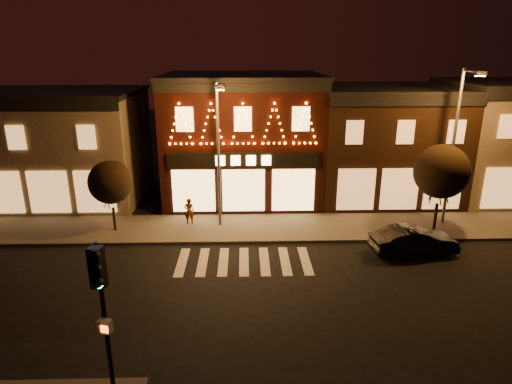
{
  "coord_description": "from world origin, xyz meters",
  "views": [
    {
      "loc": [
        0.05,
        -15.23,
        9.89
      ],
      "look_at": [
        0.59,
        4.0,
        3.55
      ],
      "focal_mm": 30.81,
      "sensor_mm": 36.0,
      "label": 1
    }
  ],
  "objects_px": {
    "dark_sedan": "(414,241)",
    "pedestrian": "(189,211)",
    "traffic_signal_near": "(101,296)",
    "streetlamp_mid": "(219,145)"
  },
  "relations": [
    {
      "from": "dark_sedan",
      "to": "pedestrian",
      "type": "xyz_separation_m",
      "value": [
        -11.64,
        3.91,
        0.22
      ]
    },
    {
      "from": "traffic_signal_near",
      "to": "streetlamp_mid",
      "type": "relative_size",
      "value": 0.62
    },
    {
      "from": "traffic_signal_near",
      "to": "pedestrian",
      "type": "height_order",
      "value": "traffic_signal_near"
    },
    {
      "from": "pedestrian",
      "to": "streetlamp_mid",
      "type": "bearing_deg",
      "value": 165.76
    },
    {
      "from": "streetlamp_mid",
      "to": "dark_sedan",
      "type": "relative_size",
      "value": 1.87
    },
    {
      "from": "dark_sedan",
      "to": "pedestrian",
      "type": "bearing_deg",
      "value": 65.23
    },
    {
      "from": "traffic_signal_near",
      "to": "dark_sedan",
      "type": "relative_size",
      "value": 1.16
    },
    {
      "from": "traffic_signal_near",
      "to": "pedestrian",
      "type": "relative_size",
      "value": 3.19
    },
    {
      "from": "streetlamp_mid",
      "to": "pedestrian",
      "type": "xyz_separation_m",
      "value": [
        -1.82,
        0.37,
        -3.93
      ]
    },
    {
      "from": "dark_sedan",
      "to": "pedestrian",
      "type": "relative_size",
      "value": 2.75
    }
  ]
}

